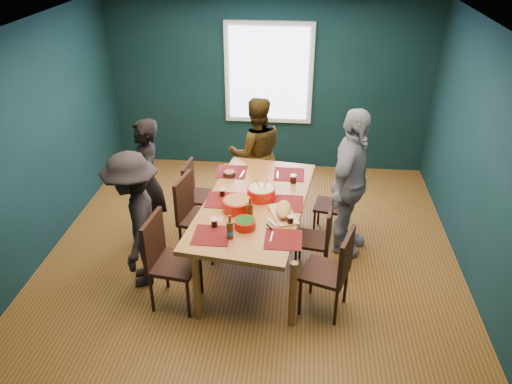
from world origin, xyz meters
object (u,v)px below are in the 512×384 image
chair_left_mid (193,210)px  chair_right_far (337,201)px  chair_left_far (196,190)px  person_right (350,184)px  bowl_salad (237,204)px  person_back (256,153)px  bowl_dumpling (261,192)px  bowl_herbs (245,223)px  person_far_left (148,183)px  person_near_left (135,221)px  chair_right_near (334,267)px  cutting_board (283,211)px  chair_left_near (165,255)px  chair_right_mid (320,235)px  dining_table (255,208)px

chair_left_mid → chair_right_far: bearing=30.0°
chair_left_far → person_right: (1.93, -0.37, 0.39)m
chair_left_far → bowl_salad: (0.67, -0.95, 0.38)m
chair_left_far → person_back: 1.00m
chair_left_mid → bowl_dumpling: bearing=9.0°
chair_left_mid → bowl_herbs: bearing=-32.1°
person_far_left → bowl_salad: size_ratio=5.11×
chair_right_far → person_near_left: bearing=-141.7°
chair_right_far → bowl_salad: (-1.16, -0.90, 0.41)m
chair_left_mid → person_far_left: size_ratio=0.63×
person_right → person_near_left: 2.49m
person_far_left → chair_right_near: bearing=43.4°
chair_right_far → cutting_board: size_ratio=1.45×
chair_left_near → bowl_dumpling: 1.30m
chair_right_far → person_near_left: 2.53m
chair_left_mid → cutting_board: (1.08, -0.39, 0.30)m
chair_left_near → chair_right_mid: 1.76m
person_right → bowl_salad: size_ratio=5.76×
chair_right_near → person_back: size_ratio=0.62×
chair_left_far → cutting_board: (1.18, -1.01, 0.37)m
dining_table → chair_left_far: size_ratio=2.58×
person_near_left → bowl_dumpling: person_near_left is taller
person_right → person_near_left: bearing=130.6°
person_back → cutting_board: (0.46, -1.64, 0.10)m
bowl_dumpling → cutting_board: (0.27, -0.35, -0.02)m
person_right → person_back: bearing=70.9°
chair_right_far → person_far_left: 2.37m
dining_table → person_right: 1.17m
person_right → bowl_herbs: size_ratio=8.08×
chair_left_far → person_far_left: person_far_left is taller
chair_right_near → bowl_salad: chair_right_near is taller
chair_left_mid → person_far_left: person_far_left is taller
chair_left_far → bowl_herbs: 1.56m
person_right → bowl_salad: bearing=135.4°
chair_left_near → person_far_left: size_ratio=0.64×
chair_left_far → chair_right_mid: bearing=-22.6°
bowl_salad → bowl_dumpling: size_ratio=0.99×
chair_right_near → bowl_salad: size_ratio=3.09×
chair_left_far → bowl_salad: 1.22m
chair_left_mid → person_back: (0.63, 1.26, 0.20)m
bowl_herbs → cutting_board: size_ratio=0.39×
dining_table → person_near_left: 1.33m
chair_left_far → person_near_left: size_ratio=0.57×
person_far_left → chair_right_mid: bearing=58.3°
chair_left_mid → person_right: 1.88m
person_far_left → person_near_left: (0.10, -0.82, -0.02)m
person_near_left → bowl_herbs: (1.20, -0.08, 0.10)m
chair_right_near → person_back: bearing=133.1°
person_right → person_near_left: (-2.33, -0.85, -0.12)m
dining_table → person_right: (1.09, 0.39, 0.16)m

